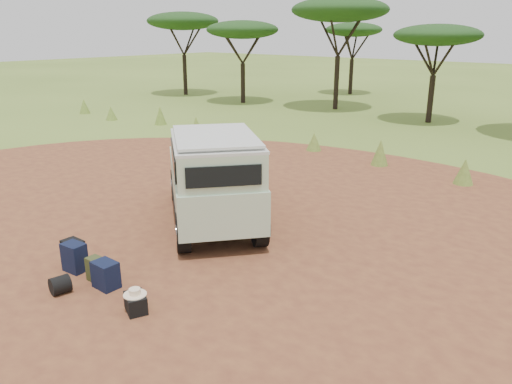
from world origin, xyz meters
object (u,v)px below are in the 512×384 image
Objects in this scene: safari_vehicle at (213,179)px; walking_staff at (181,182)px; backpack_black at (74,254)px; backpack_navy at (75,257)px; hard_case at (136,303)px; backpack_olive at (96,269)px; duffel_navy at (106,275)px.

walking_staff is at bearing -150.52° from safari_vehicle.
backpack_black is 0.99× the size of backpack_navy.
hard_case is (2.28, -0.24, -0.13)m from backpack_black.
backpack_olive is (0.67, 0.04, -0.06)m from backpack_navy.
backpack_black is (-0.41, -3.53, -0.83)m from safari_vehicle.
walking_staff is at bearing 104.31° from backpack_black.
backpack_black is at bearing 147.12° from backpack_navy.
hard_case is (1.09, -0.16, -0.10)m from duffel_navy.
walking_staff is at bearing 101.11° from backpack_navy.
duffel_navy is 1.10m from hard_case.
backpack_navy is at bearing -179.61° from backpack_olive.
walking_staff is at bearing 119.58° from duffel_navy.
hard_case is (3.32, -4.02, -0.54)m from walking_staff.
safari_vehicle is 3.70m from backpack_olive.
backpack_olive reaches higher than hard_case.
backpack_navy is (-0.25, -3.61, -0.83)m from safari_vehicle.
duffel_navy is at bearing -163.71° from hard_case.
backpack_olive is 1.06× the size of hard_case.
backpack_black is 1.29× the size of hard_case.
backpack_navy is 1.13× the size of duffel_navy.
safari_vehicle is 3.71m from backpack_navy.
backpack_navy is 2.13m from hard_case.
duffel_navy is (0.36, -0.04, 0.02)m from backpack_olive.
backpack_black is at bearing 175.74° from duffel_navy.
walking_staff is 4.06m from backpack_navy.
backpack_olive is at bearing -2.97° from backpack_navy.
backpack_navy is at bearing 179.56° from duffel_navy.
safari_vehicle is 3.38× the size of walking_staff.
backpack_black is 0.18m from backpack_navy.
hard_case is (1.87, -3.77, -0.96)m from safari_vehicle.
safari_vehicle reaches higher than backpack_navy.
safari_vehicle is 1.52m from walking_staff.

